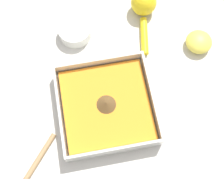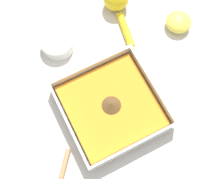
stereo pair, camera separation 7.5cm
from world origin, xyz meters
The scene contains 5 objects.
ground_plane centered at (0.00, 0.00, 0.00)m, with size 4.00×4.00×0.00m, color beige.
square_dish centered at (-0.03, 0.02, 0.02)m, with size 0.23×0.23×0.05m.
spice_bowl centered at (0.01, -0.20, 0.02)m, with size 0.09×0.09×0.03m.
lemon_squeezer centered at (-0.18, -0.23, 0.03)m, with size 0.07×0.17×0.07m.
lemon_half centered at (-0.30, -0.11, 0.02)m, with size 0.07×0.07×0.04m.
Camera 2 is at (0.06, 0.22, 0.74)m, focal length 50.00 mm.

